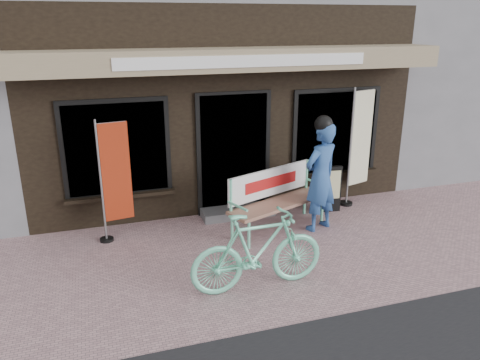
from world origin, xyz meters
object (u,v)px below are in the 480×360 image
object	(u,v)px
person	(321,175)
nobori_cream	(359,145)
bench	(276,195)
nobori_red	(114,179)
menu_stand	(329,189)
bicycle	(258,251)

from	to	relation	value
person	nobori_cream	bearing A→B (deg)	13.85
person	bench	bearing A→B (deg)	138.81
person	nobori_red	distance (m)	3.29
person	menu_stand	size ratio (longest dim) A/B	2.24
person	nobori_cream	world-z (taller)	nobori_cream
person	menu_stand	bearing A→B (deg)	27.93
bench	nobori_red	bearing A→B (deg)	150.31
person	bicycle	distance (m)	2.20
menu_stand	bench	bearing A→B (deg)	-156.10
nobori_cream	bicycle	bearing A→B (deg)	-157.37
nobori_red	menu_stand	world-z (taller)	nobori_red
bench	person	bearing A→B (deg)	-40.76
nobori_cream	menu_stand	world-z (taller)	nobori_cream
nobori_cream	menu_stand	size ratio (longest dim) A/B	2.57
bicycle	nobori_cream	world-z (taller)	nobori_cream
bicycle	nobori_red	size ratio (longest dim) A/B	0.91
bench	nobori_red	distance (m)	2.61
nobori_red	nobori_cream	distance (m)	4.47
bench	bicycle	distance (m)	1.92
bicycle	nobori_red	distance (m)	2.67
bicycle	menu_stand	distance (m)	2.96
bicycle	nobori_red	world-z (taller)	nobori_red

